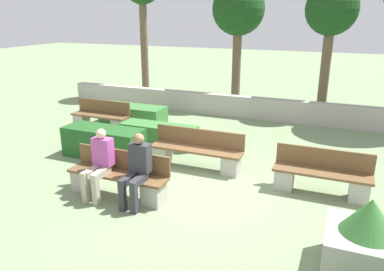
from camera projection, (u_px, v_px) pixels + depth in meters
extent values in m
plane|color=gray|center=(200.00, 186.00, 7.71)|extent=(60.00, 60.00, 0.00)
cube|color=#ADA89E|center=(261.00, 109.00, 12.47)|extent=(14.84, 0.30, 0.73)
cube|color=brown|center=(117.00, 175.00, 7.16)|extent=(2.04, 0.44, 0.05)
cube|color=brown|center=(123.00, 160.00, 7.30)|extent=(2.04, 0.04, 0.40)
cube|color=#ADA89E|center=(84.00, 179.00, 7.52)|extent=(0.36, 0.40, 0.42)
cube|color=#ADA89E|center=(154.00, 193.00, 6.95)|extent=(0.36, 0.40, 0.42)
cube|color=brown|center=(322.00, 173.00, 7.24)|extent=(1.86, 0.44, 0.05)
cube|color=brown|center=(324.00, 158.00, 7.38)|extent=(1.86, 0.04, 0.40)
cube|color=#ADA89E|center=(284.00, 179.00, 7.57)|extent=(0.36, 0.40, 0.42)
cube|color=#ADA89E|center=(359.00, 191.00, 7.06)|extent=(0.36, 0.40, 0.42)
cube|color=brown|center=(100.00, 116.00, 11.30)|extent=(1.83, 0.44, 0.05)
cube|color=brown|center=(104.00, 107.00, 11.44)|extent=(1.83, 0.04, 0.40)
cube|color=#ADA89E|center=(82.00, 121.00, 11.62)|extent=(0.36, 0.40, 0.42)
cube|color=#ADA89E|center=(120.00, 126.00, 11.12)|extent=(0.36, 0.40, 0.42)
cube|color=brown|center=(196.00, 150.00, 8.48)|extent=(2.15, 0.44, 0.05)
cube|color=brown|center=(200.00, 137.00, 8.62)|extent=(2.15, 0.04, 0.40)
cube|color=#ADA89E|center=(163.00, 154.00, 8.86)|extent=(0.36, 0.40, 0.42)
cube|color=#ADA89E|center=(231.00, 165.00, 8.24)|extent=(0.36, 0.40, 0.42)
cube|color=#B2A893|center=(92.00, 171.00, 7.10)|extent=(0.14, 0.46, 0.13)
cube|color=#B2A893|center=(101.00, 173.00, 7.02)|extent=(0.14, 0.46, 0.13)
cube|color=#B2A893|center=(85.00, 187.00, 6.98)|extent=(0.11, 0.11, 0.60)
cube|color=#B2A893|center=(96.00, 190.00, 6.89)|extent=(0.11, 0.11, 0.60)
cube|color=#B74C9E|center=(103.00, 152.00, 7.17)|extent=(0.38, 0.22, 0.54)
sphere|color=beige|center=(101.00, 134.00, 7.03)|extent=(0.19, 0.19, 0.19)
cube|color=#333338|center=(130.00, 178.00, 6.80)|extent=(0.14, 0.46, 0.13)
cube|color=#333338|center=(139.00, 180.00, 6.72)|extent=(0.14, 0.46, 0.13)
cube|color=#333338|center=(122.00, 195.00, 6.68)|extent=(0.11, 0.11, 0.60)
cube|color=#333338|center=(134.00, 198.00, 6.59)|extent=(0.11, 0.11, 0.60)
cube|color=#333338|center=(140.00, 158.00, 6.87)|extent=(0.38, 0.22, 0.54)
sphere|color=#936B4C|center=(139.00, 139.00, 6.73)|extent=(0.20, 0.20, 0.20)
cube|color=#235623|center=(104.00, 142.00, 9.19)|extent=(2.00, 0.75, 0.74)
cube|color=#3D7A38|center=(159.00, 134.00, 10.10)|extent=(2.10, 0.65, 0.55)
cube|color=#3D7A38|center=(133.00, 114.00, 12.08)|extent=(2.13, 0.82, 0.56)
cube|color=#ADA89E|center=(364.00, 253.00, 5.05)|extent=(1.05, 1.05, 0.63)
cone|color=#387533|center=(370.00, 216.00, 4.87)|extent=(0.74, 0.74, 0.50)
cylinder|color=brown|center=(144.00, 48.00, 15.45)|extent=(0.30, 0.30, 4.06)
cylinder|color=brown|center=(236.00, 66.00, 14.07)|extent=(0.33, 0.33, 3.02)
sphere|color=#194219|center=(238.00, 9.00, 13.44)|extent=(1.90, 1.90, 1.90)
cylinder|color=brown|center=(325.00, 71.00, 12.66)|extent=(0.32, 0.32, 3.06)
sphere|color=#194219|center=(332.00, 9.00, 12.04)|extent=(1.69, 1.69, 1.69)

